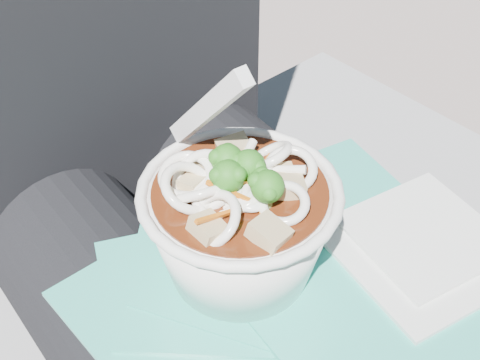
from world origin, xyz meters
TOP-DOWN VIEW (x-y plane):
  - lap at (0.00, 0.00)m, footprint 0.35×0.48m
  - person_body at (-0.00, 0.09)m, footprint 0.34×0.94m
  - plastic_bag at (-0.00, -0.01)m, footprint 0.34×0.36m
  - napkins at (0.11, -0.07)m, footprint 0.16×0.16m
  - udon_bowl at (-0.02, 0.01)m, footprint 0.16×0.16m

SIDE VIEW (x-z plane):
  - lap at x=0.00m, z-range 0.47..0.63m
  - person_body at x=0.00m, z-range 0.06..1.08m
  - plastic_bag at x=0.00m, z-range 0.63..0.65m
  - napkins at x=0.11m, z-range 0.65..0.66m
  - udon_bowl at x=-0.02m, z-range 0.61..0.80m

